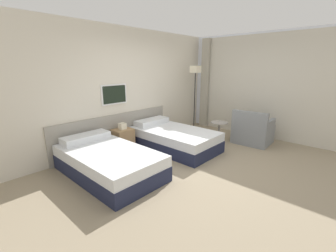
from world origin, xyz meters
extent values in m
plane|color=gray|center=(0.00, 0.00, 0.00)|extent=(16.00, 16.00, 0.00)
cube|color=beige|center=(0.00, 2.01, 1.35)|extent=(10.00, 0.06, 2.70)
cube|color=gray|center=(-0.61, 1.96, 0.40)|extent=(3.04, 0.04, 0.80)
cube|color=white|center=(-0.61, 1.96, 1.25)|extent=(0.64, 0.03, 0.44)
cube|color=black|center=(-0.61, 1.95, 1.25)|extent=(0.58, 0.01, 0.38)
cube|color=white|center=(2.60, -0.26, 1.35)|extent=(0.06, 4.48, 2.70)
cube|color=beige|center=(2.56, -0.26, 1.32)|extent=(0.03, 4.12, 2.64)
cube|color=#A8A393|center=(2.47, 1.63, 1.32)|extent=(0.10, 0.24, 2.64)
cube|color=#1E233D|center=(-1.48, 0.95, 0.13)|extent=(1.13, 1.96, 0.26)
cube|color=silver|center=(-1.48, 0.95, 0.35)|extent=(1.11, 1.94, 0.19)
cube|color=silver|center=(-1.48, 1.70, 0.51)|extent=(0.90, 0.34, 0.13)
cube|color=#1E233D|center=(0.27, 0.95, 0.13)|extent=(1.13, 1.96, 0.26)
cube|color=silver|center=(0.27, 0.95, 0.35)|extent=(1.11, 1.94, 0.19)
cube|color=silver|center=(0.27, 1.70, 0.51)|extent=(0.90, 0.34, 0.13)
cube|color=#9E7A51|center=(-0.61, 1.72, 0.25)|extent=(0.42, 0.35, 0.49)
cube|color=beige|center=(-0.61, 1.72, 0.56)|extent=(0.14, 0.14, 0.14)
cylinder|color=black|center=(1.78, 1.50, 0.01)|extent=(0.24, 0.24, 0.02)
cylinder|color=black|center=(1.78, 1.50, 0.85)|extent=(0.02, 0.02, 1.66)
cube|color=beige|center=(1.78, 1.50, 1.77)|extent=(0.23, 0.23, 0.19)
cylinder|color=gray|center=(1.44, 0.47, 0.01)|extent=(0.28, 0.28, 0.01)
cylinder|color=gray|center=(1.44, 0.47, 0.24)|extent=(0.05, 0.05, 0.46)
cylinder|color=gray|center=(1.44, 0.47, 0.48)|extent=(0.43, 0.43, 0.02)
cube|color=gray|center=(1.89, -0.22, 0.22)|extent=(0.78, 0.86, 0.45)
cube|color=gray|center=(1.57, -0.23, 0.64)|extent=(0.14, 0.83, 0.39)
cube|color=gray|center=(1.91, -0.59, 0.54)|extent=(0.64, 0.12, 0.18)
cube|color=gray|center=(1.87, 0.15, 0.54)|extent=(0.64, 0.12, 0.18)
camera|label=1|loc=(-3.46, -2.26, 1.86)|focal=24.00mm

